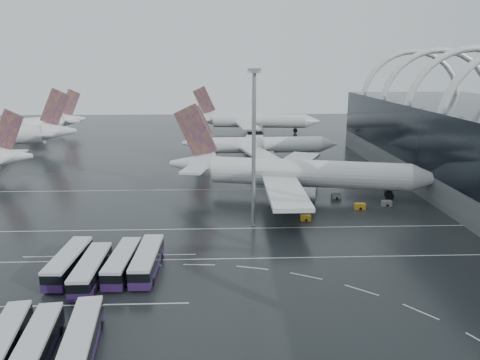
{
  "coord_description": "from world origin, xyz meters",
  "views": [
    {
      "loc": [
        -5.48,
        -71.73,
        30.82
      ],
      "look_at": [
        -1.8,
        21.83,
        7.0
      ],
      "focal_mm": 35.0,
      "sensor_mm": 36.0,
      "label": 1
    }
  ],
  "objects_px": {
    "bus_row_near_d": "(147,260)",
    "bus_row_near_a": "(69,262)",
    "bus_row_far_a": "(6,339)",
    "gse_cart_belly_a": "(360,206)",
    "bus_row_far_b": "(38,342)",
    "airliner_gate_c": "(252,121)",
    "gse_cart_belly_c": "(306,218)",
    "jet_remote_far": "(35,124)",
    "airliner_main": "(295,174)",
    "airliner_gate_b": "(258,145)",
    "bus_row_near_c": "(122,262)",
    "bus_row_far_c": "(82,337)",
    "bus_row_near_b": "(91,270)",
    "gse_cart_belly_d": "(387,203)",
    "floodlight_mast": "(254,129)",
    "gse_cart_belly_b": "(336,196)",
    "jet_remote_mid": "(6,135)"
  },
  "relations": [
    {
      "from": "gse_cart_belly_c",
      "to": "jet_remote_far",
      "type": "bearing_deg",
      "value": 130.39
    },
    {
      "from": "bus_row_far_b",
      "to": "bus_row_near_b",
      "type": "bearing_deg",
      "value": -8.95
    },
    {
      "from": "gse_cart_belly_a",
      "to": "bus_row_far_b",
      "type": "bearing_deg",
      "value": -134.77
    },
    {
      "from": "jet_remote_far",
      "to": "bus_row_near_c",
      "type": "bearing_deg",
      "value": 84.0
    },
    {
      "from": "airliner_main",
      "to": "airliner_gate_b",
      "type": "bearing_deg",
      "value": 109.66
    },
    {
      "from": "bus_row_far_b",
      "to": "gse_cart_belly_c",
      "type": "relative_size",
      "value": 6.28
    },
    {
      "from": "airliner_gate_c",
      "to": "floodlight_mast",
      "type": "distance_m",
      "value": 121.71
    },
    {
      "from": "airliner_main",
      "to": "bus_row_far_c",
      "type": "distance_m",
      "value": 68.19
    },
    {
      "from": "gse_cart_belly_b",
      "to": "bus_row_far_a",
      "type": "bearing_deg",
      "value": -131.25
    },
    {
      "from": "bus_row_far_c",
      "to": "gse_cart_belly_a",
      "type": "xyz_separation_m",
      "value": [
        44.93,
        49.03,
        -1.13
      ]
    },
    {
      "from": "bus_row_near_c",
      "to": "bus_row_near_d",
      "type": "bearing_deg",
      "value": -81.07
    },
    {
      "from": "airliner_gate_b",
      "to": "floodlight_mast",
      "type": "distance_m",
      "value": 65.15
    },
    {
      "from": "bus_row_far_b",
      "to": "bus_row_far_c",
      "type": "relative_size",
      "value": 0.95
    },
    {
      "from": "bus_row_near_a",
      "to": "airliner_gate_c",
      "type": "bearing_deg",
      "value": -12.04
    },
    {
      "from": "airliner_main",
      "to": "jet_remote_far",
      "type": "distance_m",
      "value": 134.82
    },
    {
      "from": "gse_cart_belly_c",
      "to": "gse_cart_belly_d",
      "type": "xyz_separation_m",
      "value": [
        19.48,
        9.01,
        0.04
      ]
    },
    {
      "from": "airliner_main",
      "to": "jet_remote_far",
      "type": "relative_size",
      "value": 1.54
    },
    {
      "from": "bus_row_far_a",
      "to": "airliner_main",
      "type": "bearing_deg",
      "value": -42.24
    },
    {
      "from": "airliner_gate_b",
      "to": "floodlight_mast",
      "type": "relative_size",
      "value": 1.7
    },
    {
      "from": "floodlight_mast",
      "to": "bus_row_far_b",
      "type": "bearing_deg",
      "value": -122.39
    },
    {
      "from": "gse_cart_belly_a",
      "to": "gse_cart_belly_b",
      "type": "distance_m",
      "value": 8.57
    },
    {
      "from": "jet_remote_far",
      "to": "bus_row_near_d",
      "type": "bearing_deg",
      "value": 85.3
    },
    {
      "from": "bus_row_far_a",
      "to": "bus_row_far_c",
      "type": "distance_m",
      "value": 8.17
    },
    {
      "from": "bus_row_near_b",
      "to": "bus_row_far_a",
      "type": "xyz_separation_m",
      "value": [
        -4.66,
        -16.7,
        -0.21
      ]
    },
    {
      "from": "gse_cart_belly_b",
      "to": "gse_cart_belly_c",
      "type": "height_order",
      "value": "gse_cart_belly_b"
    },
    {
      "from": "gse_cart_belly_c",
      "to": "airliner_main",
      "type": "bearing_deg",
      "value": 88.75
    },
    {
      "from": "airliner_gate_b",
      "to": "bus_row_near_b",
      "type": "xyz_separation_m",
      "value": [
        -30.49,
        -86.45,
        -2.55
      ]
    },
    {
      "from": "jet_remote_mid",
      "to": "bus_row_far_c",
      "type": "height_order",
      "value": "jet_remote_mid"
    },
    {
      "from": "jet_remote_mid",
      "to": "bus_row_near_b",
      "type": "bearing_deg",
      "value": 115.71
    },
    {
      "from": "bus_row_far_b",
      "to": "gse_cart_belly_b",
      "type": "height_order",
      "value": "bus_row_far_b"
    },
    {
      "from": "bus_row_near_d",
      "to": "jet_remote_mid",
      "type": "bearing_deg",
      "value": 33.78
    },
    {
      "from": "bus_row_near_c",
      "to": "bus_row_far_c",
      "type": "bearing_deg",
      "value": -178.75
    },
    {
      "from": "airliner_gate_c",
      "to": "gse_cart_belly_d",
      "type": "xyz_separation_m",
      "value": [
        22.58,
        -109.55,
        -4.52
      ]
    },
    {
      "from": "bus_row_near_a",
      "to": "bus_row_near_d",
      "type": "distance_m",
      "value": 11.57
    },
    {
      "from": "bus_row_near_a",
      "to": "bus_row_far_b",
      "type": "relative_size",
      "value": 1.1
    },
    {
      "from": "bus_row_far_b",
      "to": "floodlight_mast",
      "type": "bearing_deg",
      "value": -38.27
    },
    {
      "from": "bus_row_far_c",
      "to": "gse_cart_belly_b",
      "type": "relative_size",
      "value": 6.09
    },
    {
      "from": "jet_remote_far",
      "to": "bus_row_far_b",
      "type": "relative_size",
      "value": 3.27
    },
    {
      "from": "bus_row_near_d",
      "to": "bus_row_far_b",
      "type": "relative_size",
      "value": 1.11
    },
    {
      "from": "bus_row_near_a",
      "to": "bus_row_near_c",
      "type": "height_order",
      "value": "bus_row_near_a"
    },
    {
      "from": "gse_cart_belly_d",
      "to": "bus_row_far_b",
      "type": "bearing_deg",
      "value": -137.18
    },
    {
      "from": "airliner_gate_c",
      "to": "gse_cart_belly_c",
      "type": "distance_m",
      "value": 118.68
    },
    {
      "from": "bus_row_near_a",
      "to": "bus_row_near_c",
      "type": "bearing_deg",
      "value": -88.76
    },
    {
      "from": "bus_row_far_a",
      "to": "bus_row_near_d",
      "type": "bearing_deg",
      "value": -40.02
    },
    {
      "from": "bus_row_near_d",
      "to": "bus_row_near_a",
      "type": "bearing_deg",
      "value": 92.37
    },
    {
      "from": "bus_row_far_a",
      "to": "gse_cart_belly_a",
      "type": "height_order",
      "value": "bus_row_far_a"
    },
    {
      "from": "floodlight_mast",
      "to": "jet_remote_mid",
      "type": "bearing_deg",
      "value": 135.4
    },
    {
      "from": "airliner_gate_b",
      "to": "bus_row_far_b",
      "type": "xyz_separation_m",
      "value": [
        -31.44,
        -103.99,
        -2.73
      ]
    },
    {
      "from": "bus_row_near_d",
      "to": "gse_cart_belly_b",
      "type": "bearing_deg",
      "value": -44.1
    },
    {
      "from": "airliner_gate_b",
      "to": "bus_row_near_b",
      "type": "bearing_deg",
      "value": -111.02
    }
  ]
}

